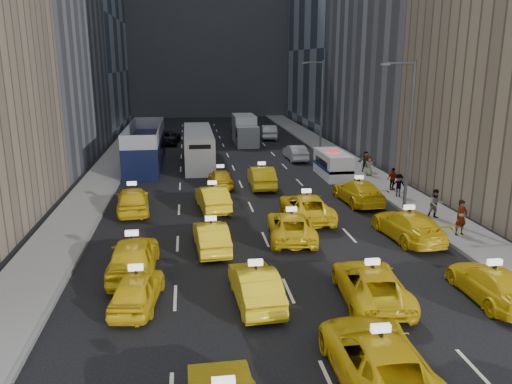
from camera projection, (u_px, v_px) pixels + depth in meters
ground at (299, 315)px, 18.13m from camera, size 160.00×160.00×0.00m
sidewalk_west at (106, 173)px, 40.68m from camera, size 3.00×90.00×0.15m
sidewalk_east at (354, 166)px, 43.44m from camera, size 3.00×90.00×0.15m
curb_west at (125, 172)px, 40.87m from camera, size 0.15×90.00×0.18m
curb_east at (338, 166)px, 43.24m from camera, size 0.15×90.00×0.18m
streetlight_near at (408, 131)px, 29.58m from camera, size 2.15×0.22×9.00m
streetlight_far at (321, 103)px, 48.74m from camera, size 2.15×0.22×9.00m
taxi_2 at (378, 359)px, 14.14m from camera, size 2.59×5.48×1.51m
taxi_4 at (137, 289)px, 18.66m from camera, size 2.05×4.06×1.33m
taxi_5 at (255, 285)px, 18.87m from camera, size 1.77×4.41×1.43m
taxi_6 at (371, 284)px, 19.05m from camera, size 2.73×5.16×1.38m
taxi_7 at (492, 284)px, 19.13m from camera, size 1.93×4.61×1.33m
taxi_8 at (133, 256)px, 21.36m from camera, size 2.03×4.93×1.67m
taxi_9 at (211, 236)px, 24.21m from camera, size 1.77×4.31×1.39m
taxi_10 at (291, 226)px, 25.74m from camera, size 2.82×5.19×1.38m
taxi_11 at (408, 225)px, 25.67m from camera, size 2.52×5.31×1.49m
taxi_12 at (133, 200)px, 30.17m from camera, size 2.33×4.86×1.60m
taxi_13 at (213, 198)px, 30.76m from camera, size 2.14×4.73×1.51m
taxi_14 at (306, 207)px, 28.90m from camera, size 2.49×5.37×1.49m
taxi_15 at (358, 192)px, 32.24m from camera, size 2.38×5.25×1.49m
taxi_16 at (221, 178)px, 36.39m from camera, size 1.82×3.99×1.33m
taxi_17 at (262, 177)px, 36.26m from camera, size 1.72×4.74×1.55m
nypd_van at (333, 165)px, 39.45m from camera, size 2.08×5.03×2.13m
double_decker at (145, 146)px, 43.16m from camera, size 4.18×12.49×3.56m
city_bus at (198, 147)px, 44.51m from camera, size 3.96×11.84×3.00m
box_truck at (245, 130)px, 55.10m from camera, size 3.21×7.06×3.11m
misc_car_0 at (295, 153)px, 46.19m from camera, size 1.65×4.36×1.42m
misc_car_1 at (168, 137)px, 55.26m from camera, size 3.01×5.48×1.45m
misc_car_2 at (240, 127)px, 64.07m from camera, size 2.55×5.42×1.53m
misc_car_3 at (196, 131)px, 59.31m from camera, size 1.96×4.78×1.62m
misc_car_4 at (269, 132)px, 58.99m from camera, size 2.24×5.06×1.62m
pedestrian_0 at (461, 218)px, 25.80m from camera, size 0.76×0.59×1.88m
pedestrian_1 at (436, 204)px, 28.59m from camera, size 0.84×0.47×1.71m
pedestrian_2 at (399, 185)px, 33.17m from camera, size 1.08×0.73×1.54m
pedestrian_3 at (392, 179)px, 34.93m from camera, size 1.00×0.70×1.56m
pedestrian_4 at (369, 166)px, 39.38m from camera, size 0.82×0.55×1.55m
pedestrian_5 at (366, 161)px, 40.79m from camera, size 1.56×0.59×1.64m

